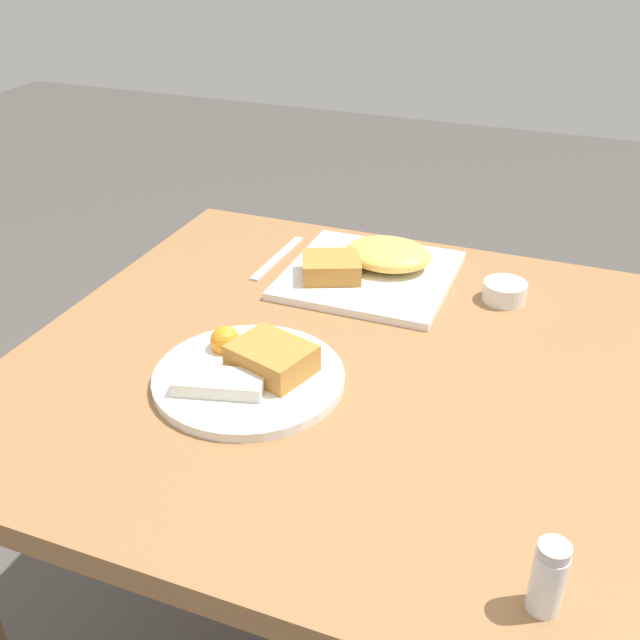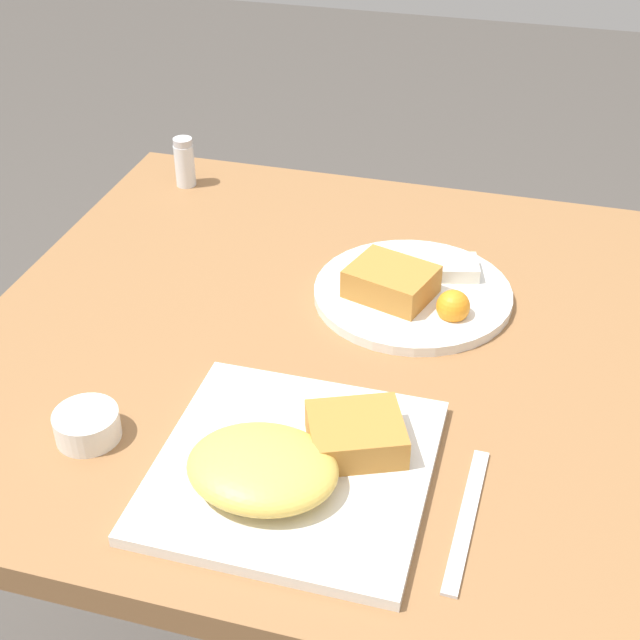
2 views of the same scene
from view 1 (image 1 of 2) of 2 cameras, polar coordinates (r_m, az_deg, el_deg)
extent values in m
cube|color=olive|center=(1.12, 1.08, -3.52)|extent=(0.91, 0.90, 0.04)
cylinder|color=brown|center=(1.61, 19.56, -10.05)|extent=(0.05, 0.05, 0.71)
cylinder|color=brown|center=(1.76, -6.77, -4.46)|extent=(0.05, 0.05, 0.71)
cube|color=white|center=(1.32, 3.80, 3.43)|extent=(0.28, 0.28, 0.01)
ellipsoid|color=#E5BC51|center=(1.34, 5.18, 5.03)|extent=(0.16, 0.13, 0.04)
cube|color=#B77A33|center=(1.29, 0.86, 4.05)|extent=(0.12, 0.12, 0.04)
cylinder|color=white|center=(1.05, -5.44, -4.41)|extent=(0.27, 0.27, 0.01)
cube|color=#B77A33|center=(1.04, -3.70, -2.91)|extent=(0.13, 0.11, 0.04)
cube|color=beige|center=(1.02, -7.66, -4.77)|extent=(0.13, 0.08, 0.02)
sphere|color=orange|center=(1.10, -7.24, -1.58)|extent=(0.04, 0.04, 0.04)
cylinder|color=white|center=(1.28, 13.89, 2.11)|extent=(0.07, 0.07, 0.03)
cylinder|color=beige|center=(1.28, 13.97, 2.69)|extent=(0.06, 0.06, 0.00)
cylinder|color=white|center=(0.78, 16.93, -18.54)|extent=(0.03, 0.03, 0.07)
cylinder|color=white|center=(0.79, 16.75, -19.31)|extent=(0.03, 0.03, 0.04)
cylinder|color=silver|center=(0.75, 17.42, -16.43)|extent=(0.03, 0.03, 0.01)
cube|color=silver|center=(1.40, -3.25, 4.76)|extent=(0.02, 0.20, 0.00)
camera|label=2|loc=(1.86, 4.66, 32.22)|focal=50.00mm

